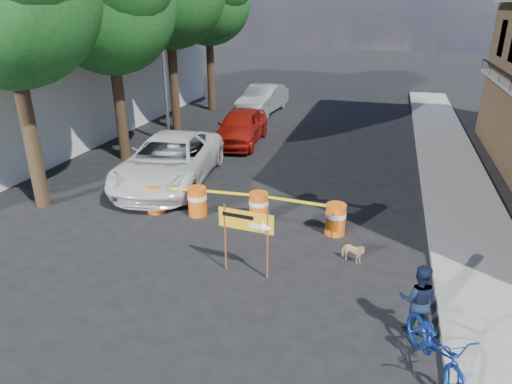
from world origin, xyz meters
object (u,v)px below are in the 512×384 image
Objects in this scene: barrel_mid_right at (259,206)px; barrel_mid_left at (197,201)px; barrel_far_right at (335,219)px; detour_sign at (253,227)px; barrel_far_left at (156,198)px; sedan_red at (241,126)px; pedestrian at (418,300)px; dog at (353,252)px; suv_white at (169,161)px; sedan_silver at (263,99)px; bicycle at (441,325)px.

barrel_mid_left is at bearing -176.42° from barrel_mid_right.
barrel_far_right is 3.24m from detour_sign.
detour_sign reaches higher than barrel_far_left.
barrel_mid_right is 8.33m from sedan_red.
pedestrian is at bearing -11.04° from detour_sign.
barrel_far_left and barrel_mid_left have the same top height.
sedan_red reaches higher than barrel_mid_left.
pedestrian is (3.64, -1.08, -0.53)m from detour_sign.
dog is 11.11m from sedan_red.
dog is (-1.41, 2.35, -0.47)m from pedestrian.
suv_white reaches higher than sedan_silver.
barrel_mid_left is 5.04m from dog.
barrel_far_left is at bearing -95.20° from sedan_red.
dog is at bearing -61.55° from sedan_silver.
sedan_silver is (-0.57, 14.60, 0.33)m from barrel_far_left.
detour_sign reaches higher than sedan_red.
pedestrian is at bearing -42.65° from barrel_mid_right.
barrel_far_left is 1.39× the size of dog.
bicycle is 0.41× the size of sedan_silver.
detour_sign is at bearing -33.97° from barrel_far_left.
barrel_mid_right is at bearing -41.37° from pedestrian.
detour_sign reaches higher than barrel_mid_right.
suv_white reaches higher than dog.
bicycle is 14.85m from sedan_red.
suv_white is 5.66m from sedan_red.
bicycle is at bearing -22.52° from detour_sign.
bicycle reaches higher than dog.
barrel_mid_right is 3.32m from dog.
barrel_far_right is 9.58m from sedan_red.
sedan_silver is (-8.42, 19.33, -0.20)m from bicycle.
barrel_mid_right is at bearing 3.58° from barrel_mid_left.
bicycle reaches higher than barrel_mid_right.
bicycle is at bearing 107.77° from pedestrian.
barrel_far_left is at bearing 95.09° from dog.
detour_sign is at bearing 127.06° from bicycle.
detour_sign is 0.36× the size of sedan_silver.
barrel_mid_left is at bearing -76.85° from sedan_silver.
suv_white is (-0.68, 2.40, 0.37)m from barrel_far_left.
barrel_far_left is 0.18× the size of sedan_silver.
bicycle reaches higher than barrel_far_left.
bicycle reaches higher than barrel_mid_left.
dog is (4.81, -1.50, -0.20)m from barrel_mid_left.
barrel_mid_left is at bearing -30.46° from pedestrian.
pedestrian reaches higher than dog.
sedan_silver is at bearing 92.23° from barrel_far_left.
detour_sign reaches higher than barrel_far_right.
barrel_far_left is at bearing -179.49° from barrel_far_right.
sedan_silver is at bearing 92.72° from sedan_red.
barrel_far_right is at bearing -1.14° from barrel_mid_left.
barrel_far_left is 3.25m from barrel_mid_right.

